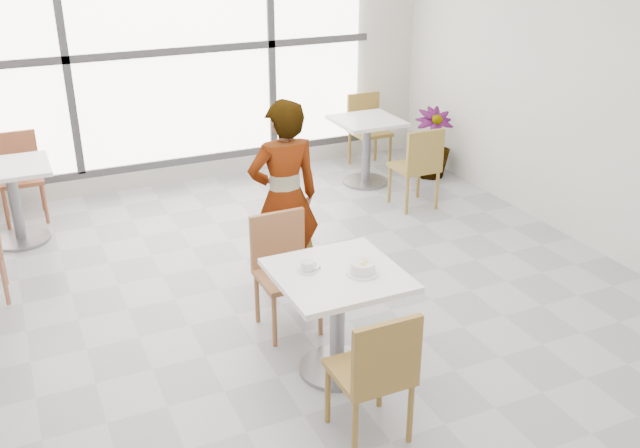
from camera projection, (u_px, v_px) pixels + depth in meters
name	position (u px, v px, depth m)	size (l,w,h in m)	color
floor	(303.00, 332.00, 5.26)	(7.00, 7.00, 0.00)	#9E9EA5
wall_back	(172.00, 50.00, 7.56)	(6.00, 6.00, 0.00)	silver
wall_right	(637.00, 93.00, 5.80)	(7.00, 7.00, 0.00)	silver
window	(173.00, 51.00, 7.51)	(4.60, 0.07, 2.52)	white
main_table	(338.00, 303.00, 4.62)	(0.80, 0.80, 0.75)	white
chair_near	(377.00, 369.00, 3.99)	(0.42, 0.42, 0.87)	olive
chair_far	(283.00, 264.00, 5.18)	(0.42, 0.42, 0.87)	#9A623D
oatmeal_bowl	(363.00, 268.00, 4.49)	(0.21, 0.21, 0.09)	white
coffee_cup	(308.00, 267.00, 4.53)	(0.16, 0.13, 0.07)	silver
person	(284.00, 198.00, 5.56)	(0.58, 0.38, 1.59)	black
bg_table_left	(13.00, 193.00, 6.52)	(0.70, 0.70, 0.75)	silver
bg_table_right	(366.00, 142.00, 7.94)	(0.70, 0.70, 0.75)	silver
bg_chair_left_far	(19.00, 170.00, 7.04)	(0.42, 0.42, 0.87)	#9A5233
bg_chair_right_near	(419.00, 163.00, 7.24)	(0.42, 0.42, 0.87)	olive
bg_chair_right_far	(367.00, 125.00, 8.51)	(0.42, 0.42, 0.87)	olive
plant_right	(432.00, 143.00, 8.19)	(0.45, 0.45, 0.80)	#5A8844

